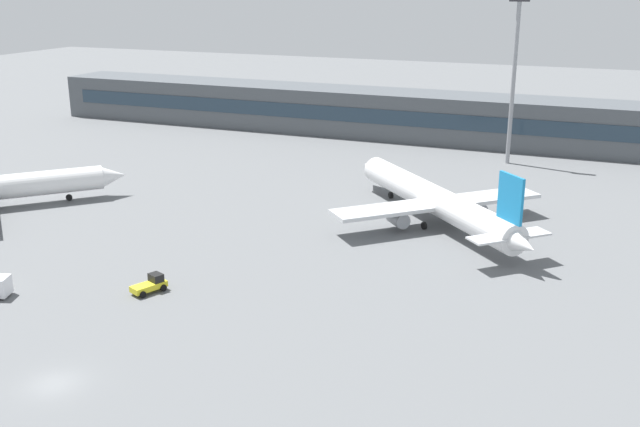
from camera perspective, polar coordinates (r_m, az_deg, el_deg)
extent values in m
plane|color=slate|center=(93.96, -3.42, -1.32)|extent=(400.00, 400.00, 0.00)
cube|color=#4C5156|center=(148.79, 6.88, 7.43)|extent=(156.36, 12.00, 9.00)
cube|color=#263847|center=(142.98, 6.23, 7.22)|extent=(148.54, 0.16, 2.80)
cone|color=white|center=(112.28, -15.50, 2.77)|extent=(4.88, 4.90, 3.21)
cylinder|color=black|center=(112.22, -18.58, 1.17)|extent=(0.87, 0.89, 0.89)
cylinder|color=silver|center=(97.11, 8.71, 1.08)|extent=(26.57, 26.96, 3.61)
cone|color=silver|center=(113.01, 3.88, 3.58)|extent=(5.24, 5.24, 3.43)
cone|color=silver|center=(82.56, 15.25, -2.33)|extent=(4.34, 4.35, 2.53)
cube|color=#197FBF|center=(83.39, 14.32, 1.14)|extent=(3.18, 3.23, 5.23)
cube|color=silver|center=(84.43, 14.22, -1.67)|extent=(8.65, 8.56, 0.23)
cube|color=silver|center=(96.41, 8.99, 0.76)|extent=(23.56, 23.25, 0.48)
cylinder|color=gray|center=(99.78, 11.77, 0.38)|extent=(3.49, 3.50, 1.90)
cylinder|color=gray|center=(94.08, 5.96, -0.39)|extent=(3.49, 3.50, 1.90)
cylinder|color=black|center=(107.87, 5.42, 1.40)|extent=(0.94, 0.95, 0.95)
cylinder|color=black|center=(97.61, 10.45, -0.57)|extent=(0.94, 0.95, 0.95)
cylinder|color=black|center=(95.13, 7.93, -0.92)|extent=(0.94, 0.95, 0.95)
cube|color=yellow|center=(77.56, -12.92, -5.43)|extent=(2.78, 3.90, 0.60)
cube|color=black|center=(77.74, -12.39, -4.82)|extent=(1.72, 1.56, 0.90)
cylinder|color=black|center=(77.63, -11.85, -5.57)|extent=(0.50, 0.74, 0.70)
cylinder|color=black|center=(78.86, -12.47, -5.24)|extent=(0.50, 0.74, 0.70)
cylinder|color=black|center=(76.49, -13.35, -6.04)|extent=(0.50, 0.74, 0.70)
cylinder|color=black|center=(77.74, -13.96, -5.70)|extent=(0.50, 0.74, 0.70)
cylinder|color=black|center=(82.05, -22.88, -5.33)|extent=(0.81, 0.51, 0.76)
cylinder|color=gray|center=(129.81, 14.50, 9.47)|extent=(0.70, 0.70, 26.63)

